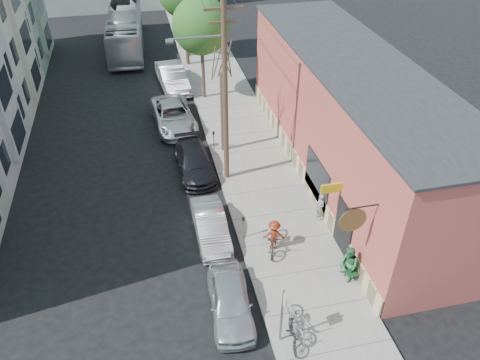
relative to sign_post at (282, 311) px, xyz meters
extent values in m
plane|color=black|center=(-2.35, 5.08, -1.83)|extent=(120.00, 120.00, 0.00)
cube|color=gray|center=(1.90, 16.08, -1.76)|extent=(4.50, 58.00, 0.15)
cube|color=#B64C43|center=(6.65, 10.08, 1.42)|extent=(5.00, 20.00, 6.50)
cube|color=#2B2B2D|center=(6.65, 10.08, 4.72)|extent=(5.20, 20.20, 0.12)
cube|color=beige|center=(4.13, 10.08, -1.28)|extent=(0.10, 20.00, 1.10)
cube|color=black|center=(4.12, 4.08, -0.53)|extent=(0.10, 1.60, 2.60)
cube|color=black|center=(4.12, 7.58, -0.23)|extent=(0.08, 3.00, 2.20)
cylinder|color=brown|center=(3.20, 1.88, 2.07)|extent=(1.10, 0.06, 1.10)
cube|color=gold|center=(3.65, 4.88, 1.27)|extent=(1.00, 0.08, 0.45)
cube|color=beige|center=(-11.60, 23.08, 2.67)|extent=(1.10, 3.20, 7.00)
cube|color=#8BA087|center=(-11.60, 31.08, 2.67)|extent=(1.10, 3.20, 7.00)
cube|color=slate|center=(0.00, 0.00, -0.28)|extent=(0.07, 0.07, 2.80)
cube|color=silver|center=(0.00, 0.00, 0.72)|extent=(0.02, 0.45, 0.60)
cylinder|color=slate|center=(-0.10, 5.75, -1.13)|extent=(0.06, 0.06, 1.10)
cylinder|color=black|center=(-0.10, 5.75, -0.53)|extent=(0.14, 0.14, 0.18)
cylinder|color=slate|center=(-0.10, 13.65, -1.13)|extent=(0.06, 0.06, 1.10)
cylinder|color=black|center=(-0.10, 13.65, -0.53)|extent=(0.14, 0.14, 0.18)
cylinder|color=#503A28|center=(0.10, 10.72, 3.32)|extent=(0.28, 0.28, 10.00)
cube|color=#503A28|center=(0.10, 10.72, 7.52)|extent=(1.80, 0.12, 0.12)
cube|color=#503A28|center=(0.10, 10.72, 6.92)|extent=(1.40, 0.10, 0.10)
cylinder|color=slate|center=(-2.40, 10.72, 6.22)|extent=(0.35, 0.24, 0.24)
cylinder|color=#503A28|center=(0.10, 27.20, 3.32)|extent=(0.28, 0.28, 10.00)
cylinder|color=#44392C|center=(0.45, 13.53, 0.79)|extent=(0.24, 0.24, 4.94)
cylinder|color=#44392C|center=(0.45, 20.84, 0.76)|extent=(0.24, 0.24, 4.88)
sphere|color=#2E6422|center=(0.45, 20.84, 3.50)|extent=(3.86, 3.86, 3.86)
cylinder|color=#44392C|center=(0.45, 29.01, 0.86)|extent=(0.24, 0.24, 5.08)
imported|color=gray|center=(3.85, 6.22, -0.93)|extent=(0.46, 0.61, 1.50)
imported|color=#2F7647|center=(3.63, 2.27, -0.81)|extent=(0.70, 0.88, 1.75)
imported|color=maroon|center=(1.10, 4.77, -0.90)|extent=(1.13, 0.83, 1.56)
imported|color=black|center=(1.10, 4.77, -1.11)|extent=(1.45, 2.30, 1.14)
imported|color=black|center=(0.41, -0.22, -1.18)|extent=(0.70, 1.71, 1.00)
imported|color=slate|center=(0.69, 0.37, -1.15)|extent=(0.81, 2.06, 1.07)
imported|color=#ADB3B5|center=(-1.55, 1.75, -1.14)|extent=(1.89, 4.14, 1.37)
imported|color=#B0B3B8|center=(-1.55, 6.29, -1.17)|extent=(1.44, 4.05, 1.33)
imported|color=black|center=(-1.55, 11.80, -1.16)|extent=(2.03, 4.68, 1.34)
imported|color=#A0A5A7|center=(-2.15, 17.32, -1.08)|extent=(2.94, 5.60, 1.50)
imported|color=#A8ADB0|center=(-1.59, 23.11, -0.98)|extent=(2.33, 5.33, 1.71)
imported|color=silver|center=(-4.73, 32.23, -0.17)|extent=(3.29, 12.03, 3.32)
camera|label=1|loc=(-3.80, -10.06, 13.68)|focal=35.00mm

